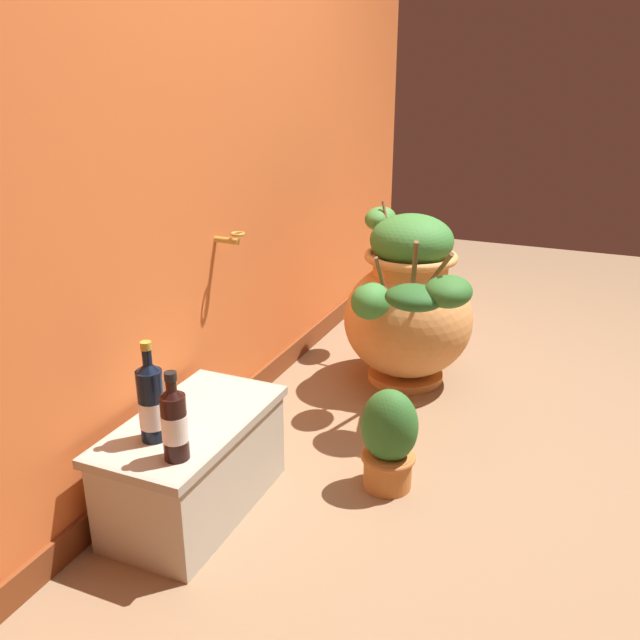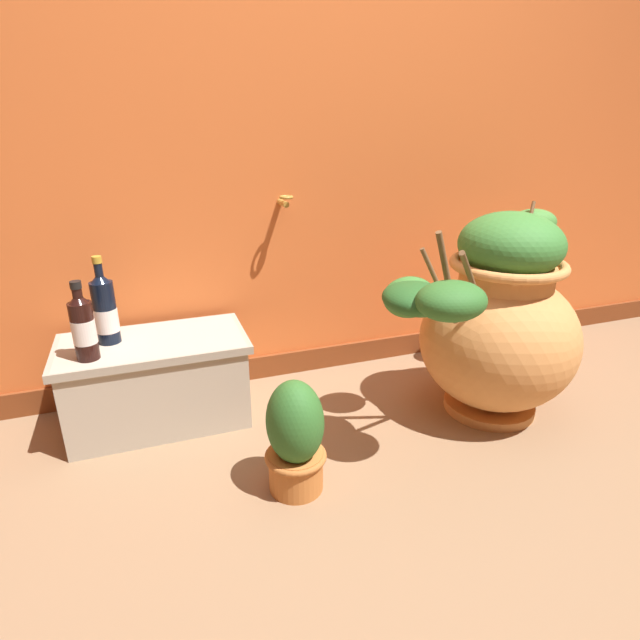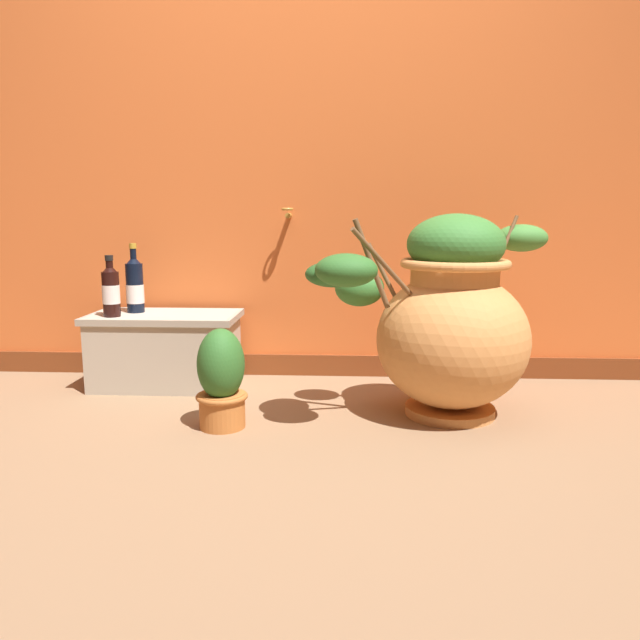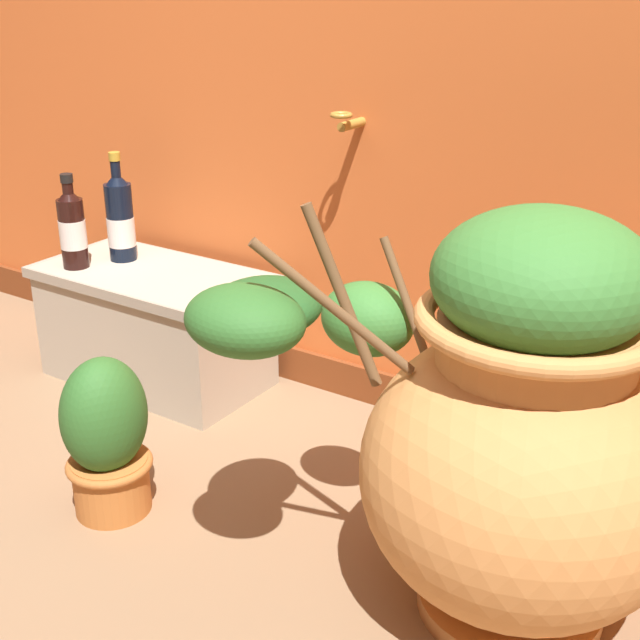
{
  "view_description": "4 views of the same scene",
  "coord_description": "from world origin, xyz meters",
  "px_view_note": "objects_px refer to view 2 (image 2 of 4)",
  "views": [
    {
      "loc": [
        -2.24,
        -0.28,
        1.42
      ],
      "look_at": [
        0.08,
        0.72,
        0.46
      ],
      "focal_mm": 37.98,
      "sensor_mm": 36.0,
      "label": 1
    },
    {
      "loc": [
        -0.62,
        -0.95,
        1.1
      ],
      "look_at": [
        0.01,
        0.8,
        0.37
      ],
      "focal_mm": 28.36,
      "sensor_mm": 36.0,
      "label": 2
    },
    {
      "loc": [
        0.24,
        -1.87,
        0.79
      ],
      "look_at": [
        0.1,
        0.74,
        0.34
      ],
      "focal_mm": 34.19,
      "sensor_mm": 36.0,
      "label": 3
    },
    {
      "loc": [
        1.06,
        -0.8,
        1.16
      ],
      "look_at": [
        0.04,
        0.75,
        0.39
      ],
      "focal_mm": 47.93,
      "sensor_mm": 36.0,
      "label": 4
    }
  ],
  "objects_px": {
    "potted_shrub": "(295,437)",
    "terracotta_urn": "(497,322)",
    "wine_bottle_middle": "(105,309)",
    "wine_bottle_left": "(83,325)"
  },
  "relations": [
    {
      "from": "wine_bottle_middle",
      "to": "potted_shrub",
      "type": "bearing_deg",
      "value": -48.27
    },
    {
      "from": "terracotta_urn",
      "to": "potted_shrub",
      "type": "height_order",
      "value": "terracotta_urn"
    },
    {
      "from": "wine_bottle_left",
      "to": "potted_shrub",
      "type": "bearing_deg",
      "value": -38.15
    },
    {
      "from": "terracotta_urn",
      "to": "wine_bottle_middle",
      "type": "xyz_separation_m",
      "value": [
        -1.39,
        0.4,
        0.09
      ]
    },
    {
      "from": "potted_shrub",
      "to": "terracotta_urn",
      "type": "bearing_deg",
      "value": 12.52
    },
    {
      "from": "terracotta_urn",
      "to": "wine_bottle_middle",
      "type": "height_order",
      "value": "terracotta_urn"
    },
    {
      "from": "wine_bottle_middle",
      "to": "wine_bottle_left",
      "type": "bearing_deg",
      "value": -116.94
    },
    {
      "from": "wine_bottle_middle",
      "to": "potted_shrub",
      "type": "height_order",
      "value": "wine_bottle_middle"
    },
    {
      "from": "terracotta_urn",
      "to": "wine_bottle_left",
      "type": "distance_m",
      "value": 1.49
    },
    {
      "from": "wine_bottle_left",
      "to": "potted_shrub",
      "type": "height_order",
      "value": "wine_bottle_left"
    }
  ]
}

